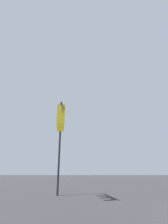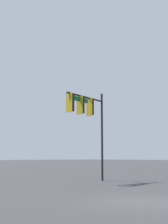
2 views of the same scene
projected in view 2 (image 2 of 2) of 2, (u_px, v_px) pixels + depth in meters
The scene contains 2 objects.
ground_plane at pixel (142, 202), 12.13m from camera, with size 400.00×400.00×0.00m, color #2D2D30.
signal_pole_near at pixel (86, 112), 22.37m from camera, with size 4.27×1.03×6.62m.
Camera 2 is at (10.28, 7.48, 1.71)m, focal length 50.00 mm.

